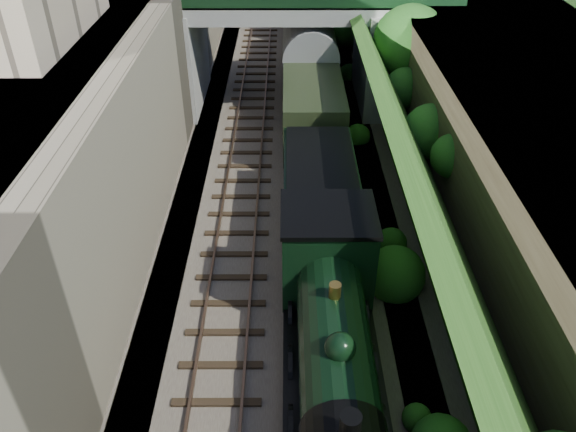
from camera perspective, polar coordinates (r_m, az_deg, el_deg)
The scene contains 12 objects.
trackbed at distance 29.57m, azimuth -0.05°, elevation 8.45°, with size 10.00×90.00×0.20m, color #473F38.
retaining_wall at distance 28.73m, azimuth -11.46°, elevation 14.34°, with size 1.00×90.00×7.00m, color #756B56.
street_plateau_left at distance 29.59m, azimuth -18.32°, elevation 13.90°, with size 6.00×90.00×7.00m, color #262628.
street_plateau_right at distance 29.90m, azimuth 18.99°, elevation 13.21°, with size 8.00×90.00×6.25m, color #262628.
embankment_slope at distance 29.57m, azimuth 9.78°, elevation 13.31°, with size 4.48×91.42×6.36m.
track_left at distance 29.57m, azimuth -3.98°, elevation 8.68°, with size 2.50×90.00×0.20m.
track_right at distance 29.53m, azimuth 2.30°, elevation 8.70°, with size 2.50×90.00×0.20m.
road_bridge at distance 31.82m, azimuth 1.72°, elevation 18.13°, with size 16.00×6.40×7.25m.
tree at distance 28.59m, azimuth 12.40°, elevation 16.57°, with size 3.60×3.80×6.60m.
locomotive at distance 15.67m, azimuth 4.55°, elevation -12.25°, with size 3.10×10.22×3.83m.
tender at distance 21.48m, azimuth 3.19°, elevation 1.85°, with size 2.70×6.00×3.05m.
coach_front at distance 32.59m, azimuth 2.11°, elevation 14.77°, with size 2.90×18.00×3.70m.
Camera 1 is at (-0.04, -6.41, 13.41)m, focal length 35.00 mm.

